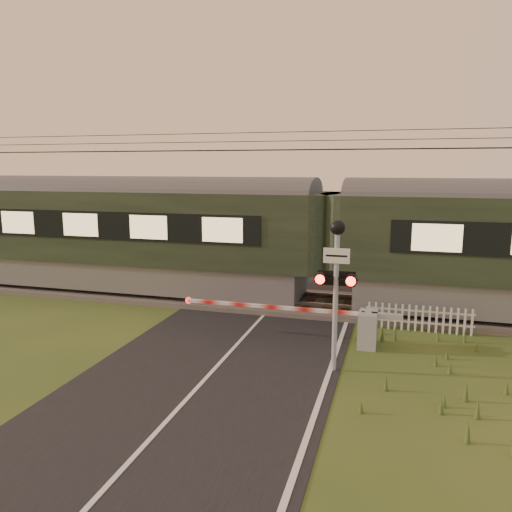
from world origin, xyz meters
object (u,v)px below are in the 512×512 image
(boom_gate, at_px, (356,326))
(crossing_signal, at_px, (336,269))
(picket_fence, at_px, (419,318))
(train, at_px, (330,240))

(boom_gate, distance_m, crossing_signal, 2.78)
(boom_gate, height_order, crossing_signal, crossing_signal)
(picket_fence, bearing_deg, train, 147.83)
(boom_gate, distance_m, picket_fence, 2.47)
(boom_gate, bearing_deg, crossing_signal, -101.25)
(train, bearing_deg, picket_fence, -32.17)
(crossing_signal, relative_size, picket_fence, 1.17)
(train, distance_m, crossing_signal, 5.63)
(picket_fence, bearing_deg, crossing_signal, -119.95)
(picket_fence, bearing_deg, boom_gate, -134.54)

